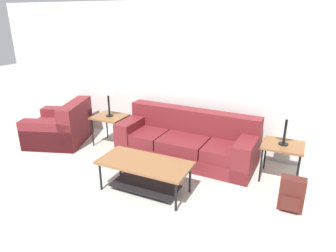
# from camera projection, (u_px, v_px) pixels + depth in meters

# --- Properties ---
(wall_back) EXTENTS (9.17, 0.06, 2.60)m
(wall_back) POSITION_uv_depth(u_px,v_px,m) (200.00, 79.00, 5.28)
(wall_back) COLOR silver
(wall_back) RESTS_ON ground_plane
(couch) EXTENTS (2.39, 0.94, 0.82)m
(couch) POSITION_uv_depth(u_px,v_px,m) (187.00, 142.00, 5.15)
(couch) COLOR maroon
(couch) RESTS_ON ground_plane
(armchair) EXTENTS (1.30, 1.35, 0.80)m
(armchair) POSITION_uv_depth(u_px,v_px,m) (61.00, 128.00, 5.85)
(armchair) COLOR maroon
(armchair) RESTS_ON ground_plane
(coffee_table) EXTENTS (1.29, 0.61, 0.46)m
(coffee_table) POSITION_uv_depth(u_px,v_px,m) (145.00, 170.00, 4.15)
(coffee_table) COLOR brown
(coffee_table) RESTS_ON ground_plane
(side_table_left) EXTENTS (0.59, 0.53, 0.57)m
(side_table_left) POSITION_uv_depth(u_px,v_px,m) (110.00, 119.00, 5.65)
(side_table_left) COLOR brown
(side_table_left) RESTS_ON ground_plane
(side_table_right) EXTENTS (0.59, 0.53, 0.57)m
(side_table_right) POSITION_uv_depth(u_px,v_px,m) (283.00, 148.00, 4.41)
(side_table_right) COLOR brown
(side_table_right) RESTS_ON ground_plane
(table_lamp_left) EXTENTS (0.26, 0.26, 0.65)m
(table_lamp_left) POSITION_uv_depth(u_px,v_px,m) (108.00, 89.00, 5.45)
(table_lamp_left) COLOR black
(table_lamp_left) RESTS_ON side_table_left
(table_lamp_right) EXTENTS (0.26, 0.26, 0.65)m
(table_lamp_right) POSITION_uv_depth(u_px,v_px,m) (288.00, 111.00, 4.21)
(table_lamp_right) COLOR black
(table_lamp_right) RESTS_ON side_table_right
(backpack) EXTENTS (0.30, 0.24, 0.45)m
(backpack) POSITION_uv_depth(u_px,v_px,m) (292.00, 195.00, 3.79)
(backpack) COLOR #4C1E19
(backpack) RESTS_ON ground_plane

